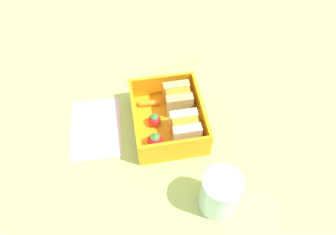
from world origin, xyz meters
TOP-DOWN VIEW (x-y plane):
  - ground_plane at (0.00, 0.00)cm, footprint 120.00×120.00cm
  - bento_tray at (0.00, 0.00)cm, footprint 16.21×13.41cm
  - bento_rim at (0.00, 0.00)cm, footprint 16.21×13.41cm
  - sandwich_left at (-3.60, 2.61)cm, footprint 5.17×5.22cm
  - sandwich_center_left at (3.60, 2.61)cm, footprint 5.17×5.22cm
  - carrot_stick_far_left at (-4.92, -3.02)cm, footprint 1.47×4.31cm
  - strawberry_far_left at (0.10, -2.67)cm, footprint 2.46×2.46cm
  - strawberry_left at (4.80, -3.26)cm, footprint 2.89×2.89cm
  - chopstick_pair at (-15.14, 1.71)cm, footprint 5.58×18.20cm
  - drinking_glass at (17.52, 5.47)cm, footprint 6.38×6.38cm
  - folded_napkin at (-1.76, -14.37)cm, footprint 14.71×10.46cm

SIDE VIEW (x-z plane):
  - ground_plane at x=0.00cm, z-range -2.00..0.00cm
  - folded_napkin at x=-1.76cm, z-range 0.00..0.40cm
  - chopstick_pair at x=-15.14cm, z-range 0.00..0.70cm
  - bento_tray at x=0.00cm, z-range 0.00..1.20cm
  - carrot_stick_far_left at x=-4.92cm, z-range 1.20..2.38cm
  - strawberry_far_left at x=0.10cm, z-range 1.02..4.08cm
  - strawberry_left at x=4.80cm, z-range 1.02..4.51cm
  - sandwich_left at x=-3.60cm, z-range 1.20..6.11cm
  - sandwich_center_left at x=3.60cm, z-range 1.20..6.11cm
  - bento_rim at x=0.00cm, z-range 1.20..6.14cm
  - drinking_glass at x=17.52cm, z-range 0.00..8.77cm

